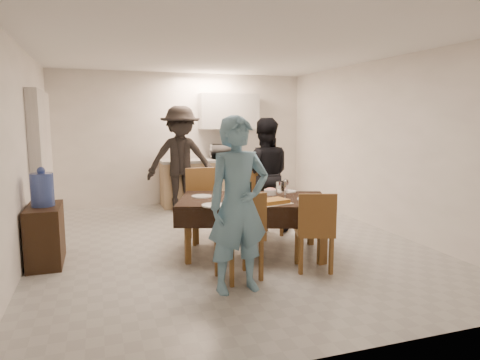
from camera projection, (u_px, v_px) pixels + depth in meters
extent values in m
cube|color=#9F9F9A|center=(227.00, 242.00, 5.95)|extent=(5.00, 6.00, 0.02)
cube|color=white|center=(226.00, 50.00, 5.58)|extent=(5.00, 6.00, 0.02)
cube|color=white|center=(183.00, 139.00, 8.58)|extent=(5.00, 0.02, 2.60)
cube|color=white|center=(350.00, 179.00, 2.95)|extent=(5.00, 0.02, 2.60)
cube|color=white|center=(21.00, 154.00, 4.98)|extent=(0.02, 6.00, 2.60)
cube|color=white|center=(382.00, 145.00, 6.55)|extent=(0.02, 6.00, 2.60)
cube|color=silver|center=(42.00, 165.00, 6.17)|extent=(0.15, 1.40, 2.10)
cube|color=tan|center=(217.00, 183.00, 8.60)|extent=(2.20, 0.60, 0.86)
cube|color=#A1A19D|center=(217.00, 160.00, 8.53)|extent=(2.24, 0.64, 0.05)
cube|color=silver|center=(229.00, 111.00, 8.62)|extent=(1.20, 0.34, 0.70)
cube|color=black|center=(254.00, 200.00, 5.36)|extent=(2.09, 1.62, 0.04)
cube|color=brown|center=(254.00, 228.00, 5.42)|extent=(0.07, 0.07, 0.68)
cube|color=brown|center=(239.00, 236.00, 4.55)|extent=(0.50, 0.50, 0.05)
cube|color=brown|center=(245.00, 217.00, 4.33)|extent=(0.43, 0.12, 0.46)
cube|color=brown|center=(314.00, 231.00, 4.84)|extent=(0.52, 0.52, 0.05)
cube|color=brown|center=(323.00, 214.00, 4.63)|extent=(0.40, 0.17, 0.44)
cube|color=brown|center=(205.00, 206.00, 5.96)|extent=(0.48, 0.48, 0.05)
cube|color=brown|center=(208.00, 189.00, 5.72)|extent=(0.46, 0.06, 0.49)
cube|color=brown|center=(265.00, 204.00, 6.24)|extent=(0.54, 0.54, 0.05)
cube|color=brown|center=(270.00, 189.00, 6.02)|extent=(0.42, 0.17, 0.46)
cube|color=black|center=(45.00, 235.00, 5.03)|extent=(0.38, 0.76, 0.70)
cylinder|color=#425AAA|center=(42.00, 190.00, 4.96)|extent=(0.26, 0.26, 0.39)
cylinder|color=white|center=(281.00, 189.00, 5.41)|extent=(0.13, 0.13, 0.20)
cube|color=#C48339|center=(273.00, 201.00, 5.03)|extent=(0.46, 0.38, 0.05)
cylinder|color=white|center=(271.00, 192.00, 5.62)|extent=(0.17, 0.17, 0.07)
cylinder|color=white|center=(243.00, 193.00, 5.61)|extent=(0.21, 0.21, 0.04)
cylinder|color=white|center=(214.00, 205.00, 4.89)|extent=(0.28, 0.28, 0.02)
cylinder|color=white|center=(308.00, 199.00, 5.27)|extent=(0.26, 0.26, 0.02)
cylinder|color=white|center=(202.00, 196.00, 5.45)|extent=(0.26, 0.26, 0.01)
cylinder|color=white|center=(287.00, 191.00, 5.83)|extent=(0.24, 0.24, 0.01)
imported|color=silver|center=(224.00, 151.00, 8.56)|extent=(0.52, 0.35, 0.29)
imported|color=#6393AE|center=(238.00, 205.00, 4.18)|extent=(0.67, 0.47, 1.74)
imported|color=black|center=(264.00, 175.00, 6.50)|extent=(1.00, 0.88, 1.72)
imported|color=black|center=(181.00, 159.00, 7.84)|extent=(1.25, 0.72, 1.94)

